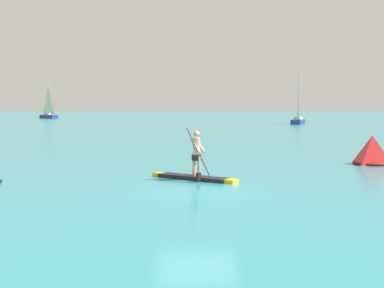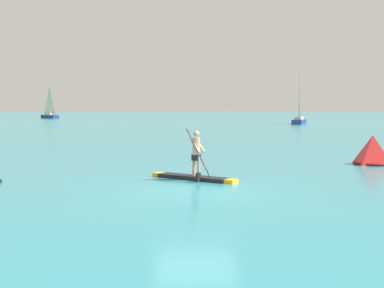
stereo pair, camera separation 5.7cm
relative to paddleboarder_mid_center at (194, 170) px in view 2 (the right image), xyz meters
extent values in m
plane|color=teal|center=(0.01, -2.49, -0.33)|extent=(440.00, 440.00, 0.00)
cube|color=black|center=(-0.04, 0.04, -0.27)|extent=(2.56, 2.06, 0.13)
cube|color=yellow|center=(1.21, -0.86, -0.27)|extent=(0.51, 0.52, 0.13)
cube|color=yellow|center=(-1.29, 0.94, -0.27)|extent=(0.48, 0.48, 0.13)
cylinder|color=tan|center=(0.15, -0.09, 0.17)|extent=(0.11, 0.11, 0.75)
cylinder|color=tan|center=(-0.02, 0.03, 0.17)|extent=(0.11, 0.11, 0.75)
cube|color=black|center=(0.06, -0.03, 0.46)|extent=(0.34, 0.33, 0.22)
cylinder|color=tan|center=(0.06, -0.03, 0.85)|extent=(0.26, 0.26, 0.60)
sphere|color=tan|center=(0.06, -0.03, 1.28)|extent=(0.21, 0.21, 0.21)
cylinder|color=tan|center=(0.19, 0.06, 0.86)|extent=(0.38, 0.31, 0.53)
cylinder|color=tan|center=(0.01, -0.19, 0.86)|extent=(0.38, 0.31, 0.53)
cylinder|color=black|center=(0.12, -0.55, 0.66)|extent=(0.83, 0.64, 1.65)
cube|color=black|center=(0.12, -0.55, -0.18)|extent=(0.18, 0.21, 0.32)
pyramid|color=red|center=(7.92, 4.75, 0.31)|extent=(1.94, 1.94, 1.28)
torus|color=maroon|center=(7.92, 4.75, -0.27)|extent=(1.63, 1.63, 0.12)
cube|color=navy|center=(-27.42, 86.81, 0.01)|extent=(4.27, 4.24, 0.69)
cylinder|color=#B2B2B7|center=(-27.42, 86.81, 3.71)|extent=(0.12, 0.12, 6.71)
pyramid|color=beige|center=(-27.42, 86.81, 3.33)|extent=(1.89, 1.06, 5.75)
cube|color=silver|center=(-27.42, 86.81, 0.56)|extent=(1.86, 1.85, 0.41)
cube|color=navy|center=(15.35, 54.60, -0.02)|extent=(2.88, 4.65, 0.63)
cylinder|color=#B2B2B7|center=(15.35, 54.60, 3.38)|extent=(0.12, 0.12, 6.16)
pyramid|color=white|center=(15.35, 54.60, 3.11)|extent=(0.28, 2.01, 5.42)
cube|color=silver|center=(15.35, 54.60, 0.48)|extent=(1.45, 1.84, 0.38)
camera|label=1|loc=(-0.34, -18.30, 2.27)|focal=49.37mm
camera|label=2|loc=(-0.28, -18.30, 2.27)|focal=49.37mm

